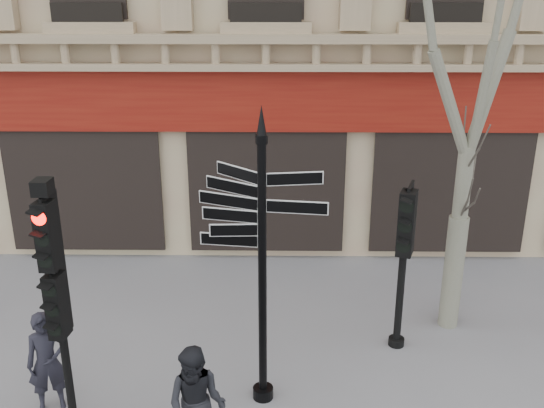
{
  "coord_description": "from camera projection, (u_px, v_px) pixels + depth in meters",
  "views": [
    {
      "loc": [
        0.29,
        -7.65,
        5.85
      ],
      "look_at": [
        0.18,
        0.6,
        2.86
      ],
      "focal_mm": 40.0,
      "sensor_mm": 36.0,
      "label": 1
    }
  ],
  "objects": [
    {
      "name": "fingerpost",
      "position": [
        262.0,
        213.0,
        8.1
      ],
      "size": [
        2.33,
        2.33,
        4.43
      ],
      "rotation": [
        0.0,
        0.0,
        -0.3
      ],
      "color": "black",
      "rests_on": "ground"
    },
    {
      "name": "ground",
      "position": [
        260.0,
        394.0,
        9.18
      ],
      "size": [
        80.0,
        80.0,
        0.0
      ],
      "primitive_type": "plane",
      "color": "slate",
      "rests_on": "ground"
    },
    {
      "name": "pedestrian_b",
      "position": [
        197.0,
        405.0,
        7.69
      ],
      "size": [
        0.89,
        0.76,
        1.63
      ],
      "primitive_type": "imported",
      "rotation": [
        0.0,
        0.0,
        -0.19
      ],
      "color": "black",
      "rests_on": "ground"
    },
    {
      "name": "traffic_signal_main",
      "position": [
        55.0,
        279.0,
        7.78
      ],
      "size": [
        0.43,
        0.33,
        3.63
      ],
      "rotation": [
        0.0,
        0.0,
        -0.11
      ],
      "color": "black",
      "rests_on": "ground"
    },
    {
      "name": "traffic_signal_secondary",
      "position": [
        404.0,
        240.0,
        9.77
      ],
      "size": [
        0.56,
        0.48,
        2.82
      ],
      "rotation": [
        0.0,
        0.0,
        -0.34
      ],
      "color": "black",
      "rests_on": "ground"
    },
    {
      "name": "pedestrian_a",
      "position": [
        47.0,
        362.0,
        8.65
      ],
      "size": [
        0.66,
        0.55,
        1.54
      ],
      "primitive_type": "imported",
      "rotation": [
        0.0,
        0.0,
        0.38
      ],
      "color": "black",
      "rests_on": "ground"
    }
  ]
}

